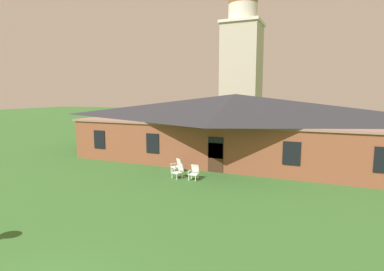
% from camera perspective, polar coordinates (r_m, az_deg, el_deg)
% --- Properties ---
extents(brick_building, '(26.40, 10.40, 5.50)m').
position_cam_1_polar(brick_building, '(25.96, 8.04, 1.75)').
color(brick_building, brown).
rests_on(brick_building, ground).
extents(dome_tower, '(5.18, 5.18, 20.57)m').
position_cam_1_polar(dome_tower, '(42.14, 9.31, 13.06)').
color(dome_tower, '#BCB29E').
rests_on(dome_tower, ground).
extents(lawn_chair_by_porch, '(0.84, 0.87, 0.96)m').
position_cam_1_polar(lawn_chair_by_porch, '(21.57, -2.85, -5.61)').
color(lawn_chair_by_porch, white).
rests_on(lawn_chair_by_porch, ground).
extents(lawn_chair_near_door, '(0.79, 0.83, 0.96)m').
position_cam_1_polar(lawn_chair_near_door, '(20.08, -2.56, -6.62)').
color(lawn_chair_near_door, white).
rests_on(lawn_chair_near_door, ground).
extents(lawn_chair_left_end, '(0.65, 0.68, 0.96)m').
position_cam_1_polar(lawn_chair_left_end, '(19.72, 0.41, -6.88)').
color(lawn_chair_left_end, white).
rests_on(lawn_chair_left_end, ground).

